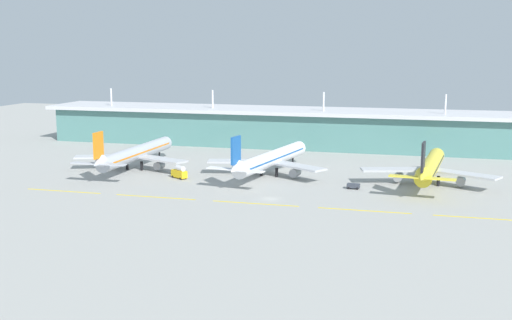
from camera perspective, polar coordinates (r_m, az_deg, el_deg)
ground_plane at (r=206.77m, az=1.25°, el=-3.52°), size 600.00×600.00×0.00m
terminal_building at (r=314.11m, az=6.18°, el=2.83°), size 288.00×34.00×27.62m
airliner_near at (r=260.55m, az=-10.72°, el=0.57°), size 48.80×67.98×18.90m
airliner_middle at (r=243.19m, az=1.30°, el=0.08°), size 48.06×67.64×18.90m
airliner_far at (r=235.64m, az=15.31°, el=-0.60°), size 48.57×60.70×18.90m
taxiway_stripe_west at (r=227.75m, az=-16.84°, el=-2.68°), size 28.00×0.70×0.04m
taxiway_stripe_mid_west at (r=212.00m, az=-8.99°, el=-3.30°), size 28.00×0.70×0.04m
taxiway_stripe_centre at (r=200.83m, az=-0.06°, el=-3.92°), size 28.00×0.70×0.04m
taxiway_stripe_mid_east at (r=195.01m, az=9.66°, el=-4.49°), size 28.00×0.70×0.04m
taxiway_stripe_east at (r=195.04m, az=19.68°, el=-4.94°), size 28.00×0.70×0.04m
pushback_tug at (r=223.87m, az=8.71°, el=-2.30°), size 4.49×2.66×1.85m
fuel_truck at (r=240.53m, az=-6.87°, el=-1.12°), size 7.44×6.14×4.95m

